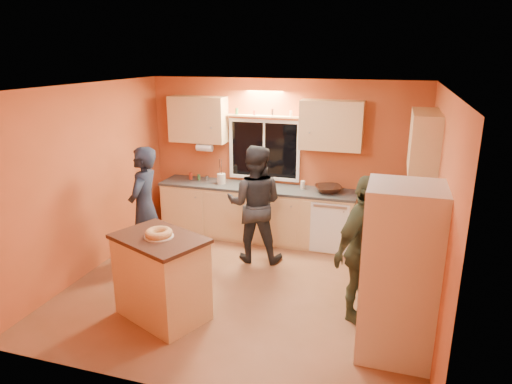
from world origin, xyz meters
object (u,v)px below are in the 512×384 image
(refrigerator, at_px, (399,273))
(island, at_px, (162,277))
(person_center, at_px, (255,204))
(person_right, at_px, (363,250))
(person_left, at_px, (145,207))

(refrigerator, relative_size, island, 1.46)
(person_center, relative_size, person_right, 1.01)
(person_left, relative_size, person_right, 1.01)
(person_right, bearing_deg, refrigerator, -116.08)
(person_left, height_order, person_right, person_left)
(refrigerator, distance_m, person_right, 0.66)
(refrigerator, xyz_separation_m, person_center, (-2.03, 1.72, -0.03))
(island, bearing_deg, person_right, 39.35)
(person_left, height_order, person_center, person_left)
(island, height_order, person_right, person_right)
(person_left, relative_size, person_center, 1.01)
(person_center, bearing_deg, person_left, 16.23)
(refrigerator, distance_m, island, 2.62)
(refrigerator, relative_size, person_left, 1.03)
(person_left, bearing_deg, refrigerator, 66.71)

